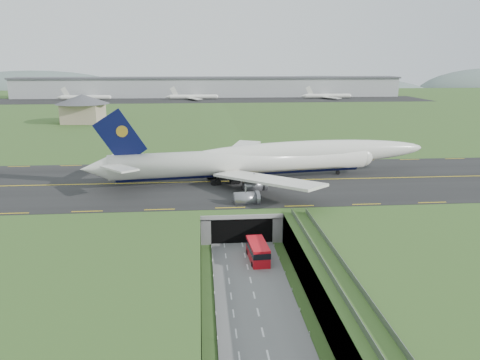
{
  "coord_description": "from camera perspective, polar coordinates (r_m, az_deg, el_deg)",
  "views": [
    {
      "loc": [
        -7.53,
        -76.92,
        34.9
      ],
      "look_at": [
        0.63,
        20.0,
        9.78
      ],
      "focal_mm": 35.0,
      "sensor_mm": 36.0,
      "label": 1
    }
  ],
  "objects": [
    {
      "name": "guideway",
      "position": [
        67.53,
        11.89,
        -11.83
      ],
      "size": [
        3.0,
        53.0,
        7.05
      ],
      "color": "#A8A8A3",
      "rests_on": "ground"
    },
    {
      "name": "airfield_deck",
      "position": [
        83.61,
        0.73,
        -7.95
      ],
      "size": [
        800.0,
        800.0,
        6.0
      ],
      "primitive_type": "cube",
      "color": "gray",
      "rests_on": "ground"
    },
    {
      "name": "cargo_terminal",
      "position": [
        376.99,
        -3.74,
        11.27
      ],
      "size": [
        320.0,
        67.0,
        15.6
      ],
      "color": "#B2B2B2",
      "rests_on": "ground"
    },
    {
      "name": "distant_hills",
      "position": [
        513.47,
        3.3,
        10.11
      ],
      "size": [
        700.0,
        91.0,
        60.0
      ],
      "color": "slate",
      "rests_on": "ground"
    },
    {
      "name": "ground",
      "position": [
        84.8,
        0.72,
        -9.82
      ],
      "size": [
        900.0,
        900.0,
        0.0
      ],
      "primitive_type": "plane",
      "color": "#345020",
      "rests_on": "ground"
    },
    {
      "name": "taxiway",
      "position": [
        113.88,
        -0.86,
        -0.17
      ],
      "size": [
        800.0,
        44.0,
        0.18
      ],
      "primitive_type": "cube",
      "color": "black",
      "rests_on": "airfield_deck"
    },
    {
      "name": "tunnel_portal",
      "position": [
        99.1,
        -0.2,
        -4.09
      ],
      "size": [
        17.0,
        22.3,
        6.0
      ],
      "color": "gray",
      "rests_on": "ground"
    },
    {
      "name": "shuttle_tram",
      "position": [
        84.17,
        2.19,
        -8.68
      ],
      "size": [
        3.57,
        8.32,
        3.31
      ],
      "rotation": [
        0.0,
        0.0,
        0.06
      ],
      "color": "red",
      "rests_on": "ground"
    },
    {
      "name": "trench_road",
      "position": [
        78.02,
        1.26,
        -12.01
      ],
      "size": [
        12.0,
        75.0,
        0.2
      ],
      "primitive_type": "cube",
      "color": "slate",
      "rests_on": "ground"
    },
    {
      "name": "jumbo_jet",
      "position": [
        115.22,
        3.19,
        2.53
      ],
      "size": [
        86.6,
        56.62,
        18.92
      ],
      "rotation": [
        0.0,
        0.0,
        0.14
      ],
      "color": "silver",
      "rests_on": "ground"
    },
    {
      "name": "service_building",
      "position": [
        232.73,
        -18.61,
        8.56
      ],
      "size": [
        26.31,
        26.31,
        13.32
      ],
      "rotation": [
        0.0,
        0.0,
        -0.08
      ],
      "color": "tan",
      "rests_on": "ground"
    }
  ]
}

